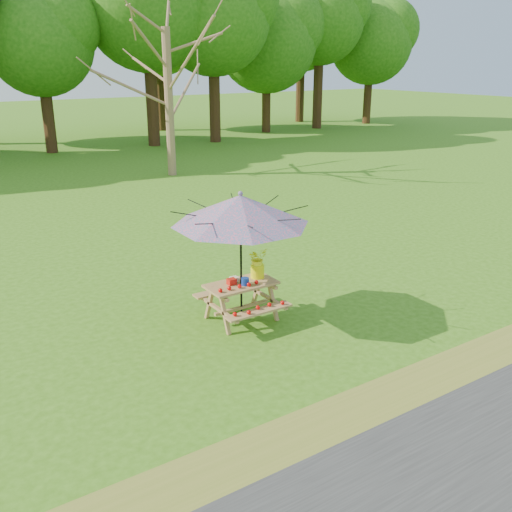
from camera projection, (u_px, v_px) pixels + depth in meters
ground at (259, 330)px, 9.48m from camera, size 120.00×120.00×0.00m
drygrass_strip at (380, 412)px, 7.27m from camera, size 120.00×1.20×0.01m
picnic_table at (241, 302)px, 9.75m from camera, size 1.20×1.32×0.67m
patio_umbrella at (241, 210)px, 9.22m from camera, size 2.99×2.99×2.26m
produce_bins at (238, 281)px, 9.59m from camera, size 0.30×0.40×0.13m
tomatoes_row at (239, 286)px, 9.41m from camera, size 0.77×0.13×0.07m
flower_bucket at (257, 262)px, 9.80m from camera, size 0.35×0.31×0.53m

